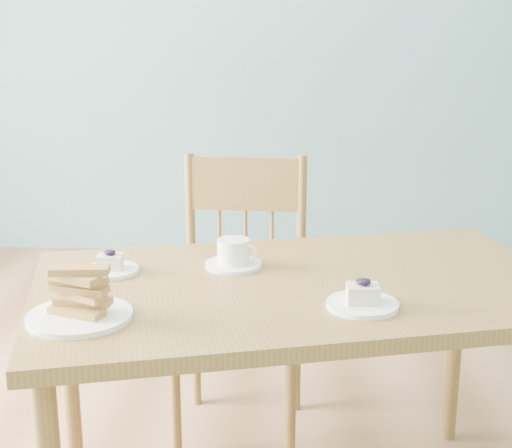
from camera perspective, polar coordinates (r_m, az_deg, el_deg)
name	(u,v)px	position (r m, az deg, el deg)	size (l,w,h in m)	color
room	(139,11)	(1.74, -9.32, 16.48)	(5.01, 5.01, 2.71)	#A8704E
dining_table	(301,307)	(1.81, 3.62, -6.64)	(1.46, 1.06, 0.70)	brown
dining_chair	(241,297)	(2.34, -1.24, -5.82)	(0.44, 0.42, 0.91)	brown
cheesecake_plate_near	(363,300)	(1.62, 8.52, -6.03)	(0.16, 0.16, 0.07)	white
cheesecake_plate_far	(110,267)	(1.87, -11.59, -3.36)	(0.14, 0.14, 0.06)	white
coffee_cup	(234,255)	(1.87, -1.78, -2.51)	(0.15, 0.15, 0.07)	white
biscotti_plate	(79,301)	(1.58, -14.00, -6.02)	(0.23, 0.23, 0.12)	white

